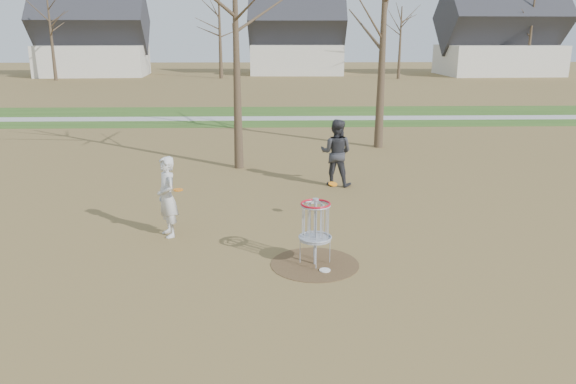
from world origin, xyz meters
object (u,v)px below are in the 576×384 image
object	(u,v)px
player_throwing	(336,153)
disc_golf_basket	(315,222)
disc_grounded	(325,270)
player_standing	(167,197)

from	to	relation	value
player_throwing	disc_golf_basket	bearing A→B (deg)	98.88
disc_grounded	disc_golf_basket	world-z (taller)	disc_golf_basket
disc_golf_basket	disc_grounded	bearing A→B (deg)	-63.36
player_throwing	disc_grounded	size ratio (longest dim) A/B	9.23
disc_grounded	disc_golf_basket	bearing A→B (deg)	116.64
player_standing	player_throwing	size ratio (longest dim) A/B	0.91
player_standing	disc_grounded	world-z (taller)	player_standing
player_standing	disc_grounded	size ratio (longest dim) A/B	8.45
player_throwing	disc_grounded	world-z (taller)	player_throwing
player_standing	disc_grounded	distance (m)	4.12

